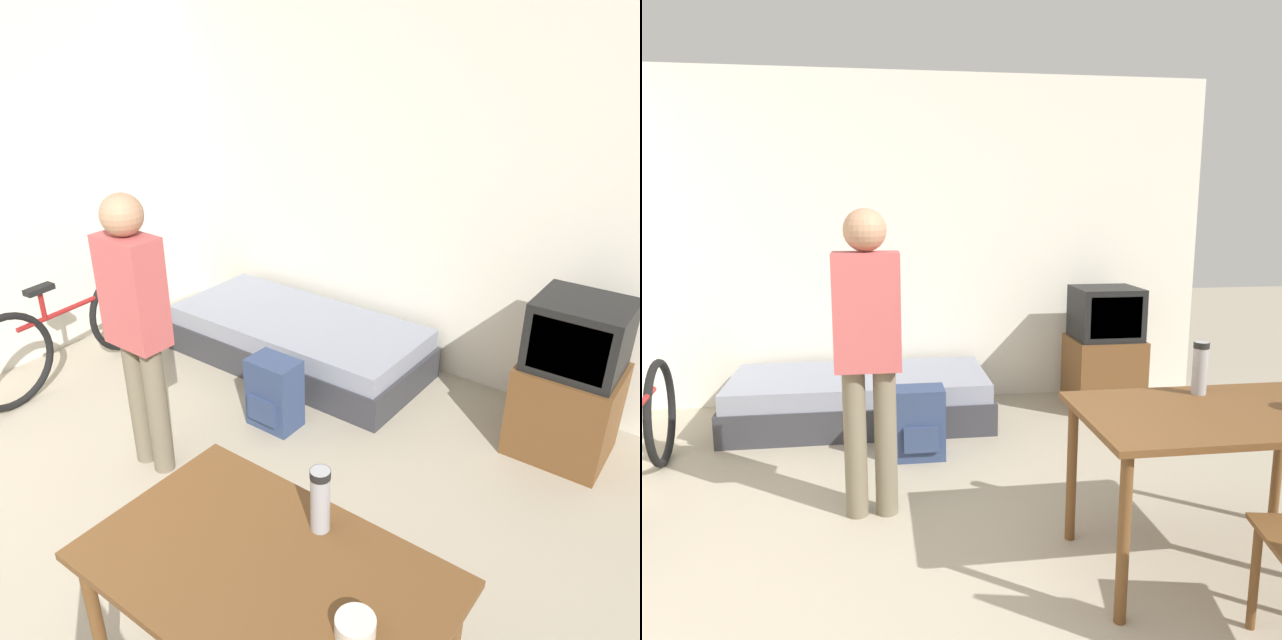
{
  "view_description": "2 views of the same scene",
  "coord_description": "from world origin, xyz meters",
  "views": [
    {
      "loc": [
        2.29,
        -0.36,
        2.38
      ],
      "look_at": [
        0.53,
        2.02,
        0.98
      ],
      "focal_mm": 35.0,
      "sensor_mm": 36.0,
      "label": 1
    },
    {
      "loc": [
        -0.27,
        -1.7,
        1.65
      ],
      "look_at": [
        0.24,
        1.8,
        1.0
      ],
      "focal_mm": 35.0,
      "sensor_mm": 36.0,
      "label": 2
    }
  ],
  "objects": [
    {
      "name": "person_standing",
      "position": [
        -0.3,
        1.48,
        0.95
      ],
      "size": [
        0.34,
        0.22,
        1.64
      ],
      "color": "#6B604C",
      "rests_on": "ground_plane"
    },
    {
      "name": "dining_table",
      "position": [
        1.23,
        0.75,
        0.66
      ],
      "size": [
        1.23,
        0.77,
        0.75
      ],
      "color": "brown",
      "rests_on": "ground_plane"
    },
    {
      "name": "mate_bowl",
      "position": [
        1.62,
        0.72,
        0.78
      ],
      "size": [
        0.12,
        0.12,
        0.06
      ],
      "color": "beige",
      "rests_on": "dining_table"
    },
    {
      "name": "tv",
      "position": [
        1.6,
        3.05,
        0.48
      ],
      "size": [
        0.56,
        0.52,
        1.0
      ],
      "color": "brown",
      "rests_on": "ground_plane"
    },
    {
      "name": "wall_back",
      "position": [
        0.0,
        3.52,
        1.35
      ],
      "size": [
        5.15,
        0.06,
        2.7
      ],
      "color": "silver",
      "rests_on": "ground_plane"
    },
    {
      "name": "bicycle",
      "position": [
        -1.59,
        1.83,
        0.36
      ],
      "size": [
        0.2,
        1.72,
        0.78
      ],
      "color": "black",
      "rests_on": "ground_plane"
    },
    {
      "name": "backpack",
      "position": [
        0.02,
        2.21,
        0.24
      ],
      "size": [
        0.32,
        0.25,
        0.48
      ],
      "color": "navy",
      "rests_on": "ground_plane"
    },
    {
      "name": "daybed",
      "position": [
        -0.38,
        2.96,
        0.19
      ],
      "size": [
        1.97,
        0.91,
        0.38
      ],
      "color": "#333338",
      "rests_on": "ground_plane"
    },
    {
      "name": "thermos_flask",
      "position": [
        1.28,
        1.01,
        0.89
      ],
      "size": [
        0.07,
        0.07,
        0.26
      ],
      "color": "#99999E",
      "rests_on": "dining_table"
    }
  ]
}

